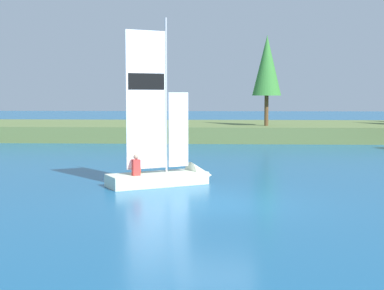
# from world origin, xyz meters

# --- Properties ---
(ground_plane) EXTENTS (200.00, 200.00, 0.00)m
(ground_plane) POSITION_xyz_m (0.00, 0.00, 0.00)
(ground_plane) COLOR #195684
(shore_bank) EXTENTS (80.00, 12.03, 1.16)m
(shore_bank) POSITION_xyz_m (0.00, 27.57, 0.58)
(shore_bank) COLOR #5B703D
(shore_bank) RESTS_ON ground
(shoreline_tree_left) EXTENTS (2.11, 2.11, 6.60)m
(shoreline_tree_left) POSITION_xyz_m (3.51, 23.95, 5.53)
(shoreline_tree_left) COLOR brown
(shoreline_tree_left) RESTS_ON shore_bank
(sailboat) EXTENTS (4.31, 3.17, 6.65)m
(sailboat) POSITION_xyz_m (-1.77, 3.98, 0.52)
(sailboat) COLOR silver
(sailboat) RESTS_ON ground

